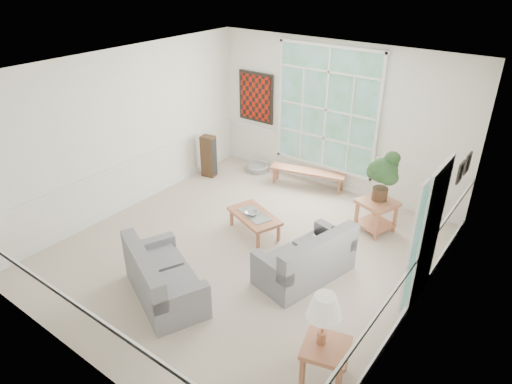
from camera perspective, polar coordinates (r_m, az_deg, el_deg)
floor at (r=7.72m, az=-1.49°, el=-7.29°), size 5.50×6.00×0.01m
ceiling at (r=6.48m, az=-1.83°, el=15.01°), size 5.50×6.00×0.02m
wall_back at (r=9.34m, az=9.93°, el=9.09°), size 5.50×0.02×3.00m
wall_front at (r=5.27m, az=-22.41°, el=-8.43°), size 5.50×0.02×3.00m
wall_left at (r=8.81m, az=-15.98°, el=7.28°), size 0.02×6.00×3.00m
wall_right at (r=5.87m, az=20.05°, el=-4.05°), size 0.02×6.00×3.00m
window_back at (r=9.34m, az=8.79°, el=10.16°), size 2.30×0.08×2.40m
entry_door at (r=6.61m, az=20.75°, el=-5.00°), size 0.08×0.90×2.10m
door_sidelight at (r=6.04m, az=19.07°, el=-6.89°), size 0.08×0.26×1.90m
wall_art at (r=10.24m, az=-0.03°, el=11.76°), size 0.90×0.06×1.10m
wall_frame_near at (r=7.39m, az=24.13°, el=2.30°), size 0.04×0.26×0.32m
wall_frame_far at (r=7.76m, az=24.88°, el=3.30°), size 0.04×0.26×0.32m
loveseat_right at (r=6.97m, az=6.11°, el=-7.67°), size 1.11×1.64×0.81m
loveseat_front at (r=6.68m, az=-11.37°, el=-9.89°), size 1.69×1.33×0.81m
coffee_table at (r=8.06m, az=-0.21°, el=-3.98°), size 1.13×0.87×0.37m
pewter_bowl at (r=7.94m, az=-0.52°, el=-2.63°), size 0.29×0.29×0.07m
window_bench at (r=9.71m, az=6.41°, el=1.68°), size 1.62×0.69×0.37m
end_table at (r=8.36m, az=14.75°, el=-2.88°), size 0.75×0.75×0.59m
houseplant at (r=8.08m, az=15.51°, el=1.94°), size 0.58×0.58×0.92m
side_table at (r=5.64m, az=8.57°, el=-20.32°), size 0.63×0.63×0.53m
table_lamp at (r=5.24m, az=8.39°, el=-15.51°), size 0.39×0.39×0.67m
pet_bed at (r=10.40m, az=0.18°, el=3.03°), size 0.53×0.53×0.15m
floor_speaker at (r=10.08m, az=-5.94°, el=4.47°), size 0.32×0.27×0.93m
cat at (r=7.29m, az=8.62°, el=-5.16°), size 0.40×0.30×0.18m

